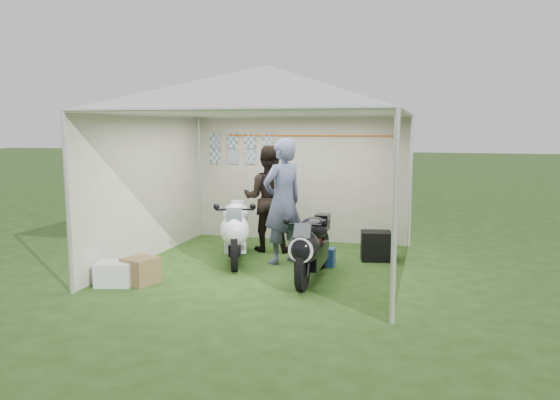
# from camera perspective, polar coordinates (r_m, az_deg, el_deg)

# --- Properties ---
(ground) EXTENTS (80.00, 80.00, 0.00)m
(ground) POSITION_cam_1_polar(r_m,az_deg,el_deg) (8.38, -1.25, -6.91)
(ground) COLOR #244613
(ground) RESTS_ON ground
(canopy_tent) EXTENTS (5.66, 5.66, 3.00)m
(canopy_tent) POSITION_cam_1_polar(r_m,az_deg,el_deg) (8.16, -1.24, 10.95)
(canopy_tent) COLOR silver
(canopy_tent) RESTS_ON ground
(motorcycle_white) EXTENTS (0.85, 1.85, 0.94)m
(motorcycle_white) POSITION_cam_1_polar(r_m,az_deg,el_deg) (8.56, -4.62, -3.01)
(motorcycle_white) COLOR black
(motorcycle_white) RESTS_ON ground
(motorcycle_black) EXTENTS (0.41, 1.80, 0.89)m
(motorcycle_black) POSITION_cam_1_polar(r_m,az_deg,el_deg) (7.52, 3.29, -4.72)
(motorcycle_black) COLOR black
(motorcycle_black) RESTS_ON ground
(paddock_stand) EXTENTS (0.37, 0.23, 0.28)m
(paddock_stand) POSITION_cam_1_polar(r_m,az_deg,el_deg) (8.38, 4.46, -5.93)
(paddock_stand) COLOR blue
(paddock_stand) RESTS_ON ground
(person_dark_jacket) EXTENTS (0.95, 0.78, 1.80)m
(person_dark_jacket) POSITION_cam_1_polar(r_m,az_deg,el_deg) (9.26, -1.24, 0.16)
(person_dark_jacket) COLOR black
(person_dark_jacket) RESTS_ON ground
(person_blue_jacket) EXTENTS (0.80, 0.84, 1.94)m
(person_blue_jacket) POSITION_cam_1_polar(r_m,az_deg,el_deg) (8.40, 0.30, -0.13)
(person_blue_jacket) COLOR slate
(person_blue_jacket) RESTS_ON ground
(equipment_box) EXTENTS (0.53, 0.45, 0.46)m
(equipment_box) POSITION_cam_1_polar(r_m,az_deg,el_deg) (8.82, 9.99, -4.74)
(equipment_box) COLOR black
(equipment_box) RESTS_ON ground
(crate_0) EXTENTS (0.55, 0.48, 0.31)m
(crate_0) POSITION_cam_1_polar(r_m,az_deg,el_deg) (7.68, -16.88, -7.36)
(crate_0) COLOR silver
(crate_0) RESTS_ON ground
(crate_1) EXTENTS (0.50, 0.50, 0.35)m
(crate_1) POSITION_cam_1_polar(r_m,az_deg,el_deg) (7.68, -14.37, -7.15)
(crate_1) COLOR olive
(crate_1) RESTS_ON ground
(crate_2) EXTENTS (0.33, 0.30, 0.21)m
(crate_2) POSITION_cam_1_polar(r_m,az_deg,el_deg) (8.09, -15.58, -6.94)
(crate_2) COLOR #B1B5B9
(crate_2) RESTS_ON ground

